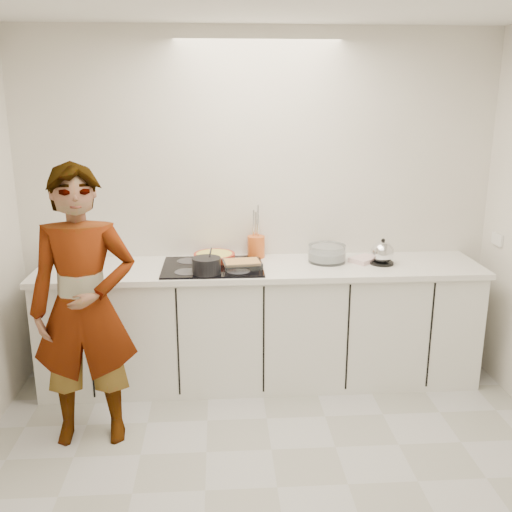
{
  "coord_description": "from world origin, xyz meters",
  "views": [
    {
      "loc": [
        -0.3,
        -2.7,
        2.09
      ],
      "look_at": [
        -0.05,
        1.05,
        1.05
      ],
      "focal_mm": 40.0,
      "sensor_mm": 36.0,
      "label": 1
    }
  ],
  "objects": [
    {
      "name": "utensil_crock",
      "position": [
        -0.02,
        1.52,
        0.99
      ],
      "size": [
        0.16,
        0.16,
        0.17
      ],
      "primitive_type": "cylinder",
      "rotation": [
        0.0,
        0.0,
        -0.27
      ],
      "color": "#DA5E20",
      "rests_on": "countertop"
    },
    {
      "name": "wall_front",
      "position": [
        0.0,
        -1.6,
        1.3
      ],
      "size": [
        3.6,
        0.0,
        2.6
      ],
      "primitive_type": "cube",
      "color": "white",
      "rests_on": "ground"
    },
    {
      "name": "base_cabinets",
      "position": [
        0.0,
        1.28,
        0.43
      ],
      "size": [
        3.2,
        0.58,
        0.87
      ],
      "primitive_type": "cube",
      "color": "white",
      "rests_on": "floor"
    },
    {
      "name": "mixing_bowl",
      "position": [
        0.5,
        1.36,
        0.97
      ],
      "size": [
        0.36,
        0.36,
        0.13
      ],
      "color": "silver",
      "rests_on": "countertop"
    },
    {
      "name": "tart_dish",
      "position": [
        -0.34,
        1.41,
        0.95
      ],
      "size": [
        0.4,
        0.4,
        0.05
      ],
      "color": "#B02F1E",
      "rests_on": "hob"
    },
    {
      "name": "hob",
      "position": [
        -0.35,
        1.26,
        0.92
      ],
      "size": [
        0.72,
        0.54,
        0.01
      ],
      "primitive_type": "cube",
      "color": "black",
      "rests_on": "countertop"
    },
    {
      "name": "baking_dish",
      "position": [
        -0.14,
        1.19,
        0.95
      ],
      "size": [
        0.29,
        0.23,
        0.05
      ],
      "color": "silver",
      "rests_on": "hob"
    },
    {
      "name": "tea_towel",
      "position": [
        0.78,
        1.35,
        0.93
      ],
      "size": [
        0.26,
        0.25,
        0.03
      ],
      "primitive_type": "cube",
      "rotation": [
        0.0,
        0.0,
        0.67
      ],
      "color": "white",
      "rests_on": "countertop"
    },
    {
      "name": "floor",
      "position": [
        0.0,
        0.0,
        0.0
      ],
      "size": [
        3.6,
        3.2,
        0.0
      ],
      "primitive_type": "cube",
      "color": "#B9B9B9",
      "rests_on": "ground"
    },
    {
      "name": "countertop",
      "position": [
        0.0,
        1.28,
        0.89
      ],
      "size": [
        3.24,
        0.64,
        0.04
      ],
      "primitive_type": "cube",
      "color": "white",
      "rests_on": "base_cabinets"
    },
    {
      "name": "kettle",
      "position": [
        0.9,
        1.27,
        0.99
      ],
      "size": [
        0.2,
        0.2,
        0.2
      ],
      "color": "black",
      "rests_on": "countertop"
    },
    {
      "name": "cook",
      "position": [
        -1.12,
        0.59,
        0.87
      ],
      "size": [
        0.66,
        0.46,
        1.74
      ],
      "primitive_type": "imported",
      "rotation": [
        0.0,
        0.0,
        0.07
      ],
      "color": "white",
      "rests_on": "floor"
    },
    {
      "name": "saucepan",
      "position": [
        -0.39,
        1.08,
        0.98
      ],
      "size": [
        0.24,
        0.24,
        0.19
      ],
      "color": "black",
      "rests_on": "hob"
    },
    {
      "name": "wall_back",
      "position": [
        0.0,
        1.6,
        1.3
      ],
      "size": [
        3.6,
        0.0,
        2.6
      ],
      "primitive_type": "cube",
      "color": "white",
      "rests_on": "ground"
    }
  ]
}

